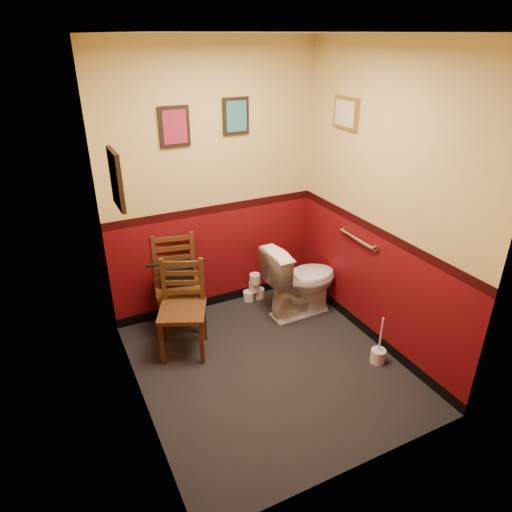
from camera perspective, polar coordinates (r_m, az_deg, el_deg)
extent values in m
cube|color=black|center=(4.22, 1.55, -13.67)|extent=(2.20, 2.40, 0.00)
cube|color=silver|center=(3.25, 2.18, 26.12)|extent=(2.20, 2.40, 0.00)
cube|color=#59090D|center=(4.54, -5.39, 8.71)|extent=(2.20, 0.00, 2.70)
cube|color=#59090D|center=(2.63, 14.23, -5.57)|extent=(2.20, 0.00, 2.70)
cube|color=#59090D|center=(3.19, -15.92, 0.04)|extent=(0.00, 2.40, 2.70)
cube|color=#59090D|center=(4.12, 15.54, 6.00)|extent=(0.00, 2.40, 2.70)
cylinder|color=silver|center=(4.41, 12.49, 2.11)|extent=(0.03, 0.50, 0.03)
cylinder|color=silver|center=(4.25, 14.75, 0.92)|extent=(0.02, 0.06, 0.06)
cylinder|color=silver|center=(4.60, 10.80, 3.29)|extent=(0.02, 0.06, 0.06)
cube|color=black|center=(4.28, -10.17, 15.62)|extent=(0.28, 0.03, 0.36)
cube|color=maroon|center=(4.26, -10.10, 15.59)|extent=(0.22, 0.01, 0.30)
cube|color=black|center=(4.47, -2.55, 17.08)|extent=(0.26, 0.03, 0.34)
cube|color=#246C75|center=(4.46, -2.45, 17.05)|extent=(0.20, 0.01, 0.28)
cube|color=black|center=(3.11, -17.10, 9.15)|extent=(0.03, 0.30, 0.38)
cube|color=#C0B296|center=(3.11, -16.79, 9.20)|extent=(0.01, 0.24, 0.31)
cube|color=olive|center=(4.39, 11.20, 17.13)|extent=(0.03, 0.34, 0.28)
cube|color=#C0B296|center=(4.38, 11.01, 17.12)|extent=(0.01, 0.28, 0.22)
imported|color=white|center=(4.77, 5.64, -3.04)|extent=(0.80, 0.46, 0.78)
cylinder|color=silver|center=(4.37, 15.00, -11.97)|extent=(0.13, 0.13, 0.13)
cylinder|color=silver|center=(4.24, 15.34, -9.61)|extent=(0.02, 0.02, 0.38)
cube|color=#4A2E16|center=(4.19, -9.20, -6.85)|extent=(0.54, 0.54, 0.04)
cube|color=#4A2E16|center=(4.20, -11.68, -10.68)|extent=(0.05, 0.05, 0.44)
cube|color=#4A2E16|center=(4.48, -11.01, -7.99)|extent=(0.05, 0.05, 0.44)
cube|color=#4A2E16|center=(4.15, -6.79, -10.72)|extent=(0.05, 0.05, 0.44)
cube|color=#4A2E16|center=(4.44, -6.47, -8.00)|extent=(0.05, 0.05, 0.44)
cube|color=#4A2E16|center=(4.26, -11.50, -3.03)|extent=(0.05, 0.05, 0.44)
cube|color=#4A2E16|center=(4.22, -6.76, -2.98)|extent=(0.05, 0.05, 0.44)
cube|color=#4A2E16|center=(4.30, -9.03, -4.44)|extent=(0.31, 0.16, 0.04)
cube|color=#4A2E16|center=(4.25, -9.12, -3.30)|extent=(0.31, 0.16, 0.04)
cube|color=#4A2E16|center=(4.20, -9.21, -2.13)|extent=(0.31, 0.16, 0.04)
cube|color=#4A2E16|center=(4.16, -9.31, -0.94)|extent=(0.31, 0.16, 0.04)
cube|color=#4A2E16|center=(4.55, -9.77, -3.63)|extent=(0.51, 0.51, 0.04)
cube|color=#4A2E16|center=(4.51, -11.65, -7.66)|extent=(0.05, 0.05, 0.47)
cube|color=#4A2E16|center=(4.83, -12.04, -5.25)|extent=(0.05, 0.05, 0.47)
cube|color=#4A2E16|center=(4.53, -6.90, -7.05)|extent=(0.05, 0.05, 0.47)
cube|color=#4A2E16|center=(4.85, -7.62, -4.71)|extent=(0.05, 0.05, 0.47)
cube|color=#4A2E16|center=(4.61, -12.58, -0.22)|extent=(0.05, 0.04, 0.47)
cube|color=#4A2E16|center=(4.63, -7.97, 0.32)|extent=(0.05, 0.04, 0.47)
cube|color=#4A2E16|center=(4.67, -10.14, -1.38)|extent=(0.35, 0.09, 0.05)
cube|color=#4A2E16|center=(4.63, -10.24, -0.24)|extent=(0.35, 0.09, 0.05)
cube|color=#4A2E16|center=(4.58, -10.34, 0.93)|extent=(0.35, 0.09, 0.05)
cube|color=#4A2E16|center=(4.54, -10.45, 2.12)|extent=(0.35, 0.09, 0.05)
cube|color=black|center=(4.50, -9.89, -2.26)|extent=(0.36, 0.23, 0.20)
cylinder|color=black|center=(4.44, -10.01, -0.87)|extent=(0.29, 0.09, 0.03)
cylinder|color=silver|center=(5.12, -0.93, -4.99)|extent=(0.12, 0.12, 0.11)
cylinder|color=silver|center=(5.17, 0.38, -4.66)|extent=(0.12, 0.12, 0.11)
cylinder|color=silver|center=(5.08, -0.22, -3.83)|extent=(0.12, 0.12, 0.11)
cylinder|color=silver|center=(5.01, -0.11, -2.86)|extent=(0.12, 0.12, 0.11)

